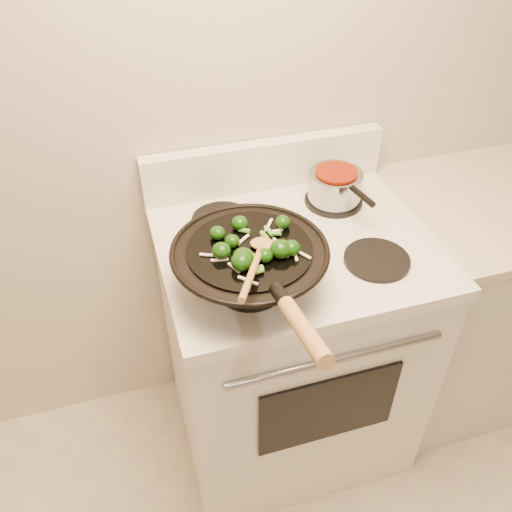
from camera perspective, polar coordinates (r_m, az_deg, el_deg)
name	(u,v)px	position (r m, az deg, el deg)	size (l,w,h in m)	color
stove	(289,344)	(1.87, 3.51, -9.22)	(0.78, 0.67, 1.08)	white
counter_unit	(483,295)	(2.22, 22.76, -3.83)	(0.85, 0.62, 0.91)	silver
wok	(250,266)	(1.34, -0.59, -1.03)	(0.39, 0.65, 0.23)	black
stirfry	(253,246)	(1.29, -0.29, 1.02)	(0.25, 0.24, 0.05)	#103708
wooden_spoon	(257,258)	(1.25, 0.14, -0.22)	(0.16, 0.27, 0.07)	#A0743F
saucepan	(335,186)	(1.69, 8.36, 7.34)	(0.16, 0.26, 0.10)	gray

